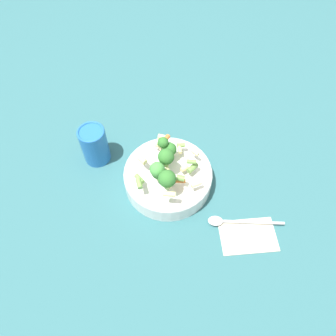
% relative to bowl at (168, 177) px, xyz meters
% --- Properties ---
extents(ground_plane, '(3.00, 3.00, 0.00)m').
position_rel_bowl_xyz_m(ground_plane, '(0.00, 0.00, -0.03)').
color(ground_plane, '#2D6066').
extents(bowl, '(0.22, 0.22, 0.05)m').
position_rel_bowl_xyz_m(bowl, '(0.00, 0.00, 0.00)').
color(bowl, white).
rests_on(bowl, ground_plane).
extents(pasta_salad, '(0.17, 0.18, 0.08)m').
position_rel_bowl_xyz_m(pasta_salad, '(-0.00, -0.01, 0.07)').
color(pasta_salad, '#8CB766').
rests_on(pasta_salad, bowl).
extents(cup, '(0.07, 0.07, 0.11)m').
position_rel_bowl_xyz_m(cup, '(-0.20, -0.07, 0.03)').
color(cup, '#2366B2').
rests_on(cup, ground_plane).
extents(napkin, '(0.15, 0.15, 0.01)m').
position_rel_bowl_xyz_m(napkin, '(0.24, 0.01, -0.03)').
color(napkin, beige).
rests_on(napkin, ground_plane).
extents(spoon, '(0.15, 0.13, 0.01)m').
position_rel_bowl_xyz_m(spoon, '(0.19, 0.01, -0.02)').
color(spoon, silver).
rests_on(spoon, napkin).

